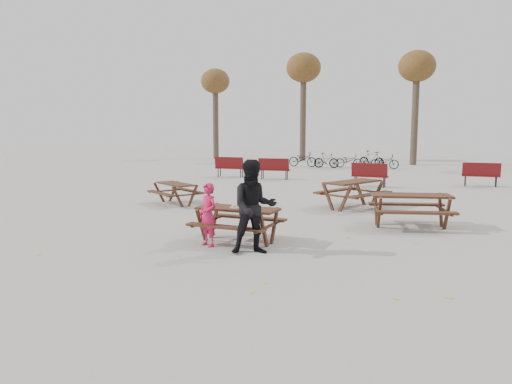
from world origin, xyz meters
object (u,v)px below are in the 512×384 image
at_px(main_picnic_table, 238,216).
at_px(soda_bottle, 240,206).
at_px(adult, 254,207).
at_px(food_tray, 235,207).
at_px(picnic_table_north, 176,194).
at_px(picnic_table_far, 353,194).
at_px(picnic_table_east, 410,211).
at_px(child, 208,215).

relative_size(main_picnic_table, soda_bottle, 10.59).
xyz_separation_m(soda_bottle, adult, (0.61, -0.65, 0.10)).
height_order(food_tray, picnic_table_north, food_tray).
bearing_deg(picnic_table_far, picnic_table_north, 129.40).
relative_size(soda_bottle, picnic_table_east, 0.09).
relative_size(main_picnic_table, adult, 0.95).
relative_size(adult, picnic_table_east, 0.97).
bearing_deg(picnic_table_north, picnic_table_far, 46.07).
relative_size(child, picnic_table_north, 0.85).
relative_size(soda_bottle, picnic_table_north, 0.11).
bearing_deg(adult, picnic_table_east, 25.48).
xyz_separation_m(main_picnic_table, soda_bottle, (0.12, -0.12, 0.26)).
xyz_separation_m(soda_bottle, picnic_table_east, (3.18, 3.36, -0.43)).
bearing_deg(adult, food_tray, 107.04).
bearing_deg(adult, picnic_table_north, 104.01).
relative_size(main_picnic_table, child, 1.32).
bearing_deg(main_picnic_table, child, -125.75).
height_order(child, picnic_table_far, child).
bearing_deg(soda_bottle, food_tray, 175.99).
height_order(food_tray, child, child).
bearing_deg(picnic_table_north, food_tray, -14.64).
height_order(main_picnic_table, food_tray, food_tray).
distance_m(soda_bottle, picnic_table_east, 4.65).
bearing_deg(child, picnic_table_far, 98.13).
xyz_separation_m(food_tray, picnic_table_north, (-4.21, 4.16, -0.45)).
relative_size(soda_bottle, picnic_table_far, 0.09).
xyz_separation_m(food_tray, child, (-0.40, -0.47, -0.11)).
bearing_deg(food_tray, picnic_table_far, 77.15).
relative_size(child, picnic_table_far, 0.69).
height_order(picnic_table_east, picnic_table_far, picnic_table_far).
distance_m(soda_bottle, picnic_table_north, 6.05).
bearing_deg(picnic_table_east, food_tray, -151.98).
xyz_separation_m(soda_bottle, picnic_table_north, (-4.35, 4.17, -0.50)).
relative_size(food_tray, soda_bottle, 1.06).
bearing_deg(child, main_picnic_table, 77.72).
distance_m(main_picnic_table, picnic_table_east, 4.63).
relative_size(food_tray, picnic_table_east, 0.09).
xyz_separation_m(main_picnic_table, adult, (0.73, -0.77, 0.36)).
bearing_deg(picnic_table_far, child, -171.99).
distance_m(child, picnic_table_far, 6.45).
bearing_deg(adult, picnic_table_far, 53.22).
xyz_separation_m(picnic_table_north, picnic_table_far, (5.52, 1.59, 0.08)).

